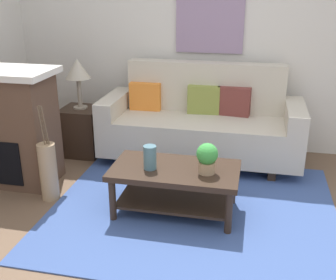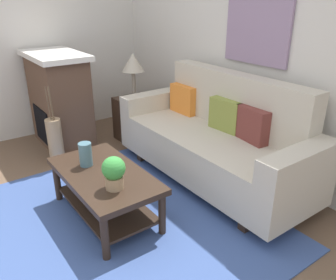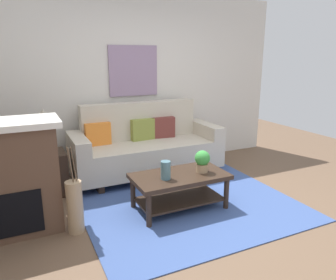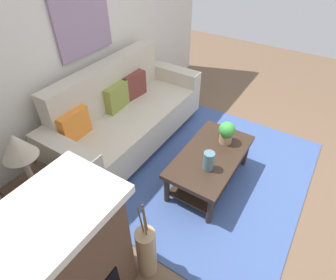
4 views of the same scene
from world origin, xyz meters
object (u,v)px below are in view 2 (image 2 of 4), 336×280
object	(u,v)px
tabletop_vase	(86,154)
floor_vase	(56,143)
couch	(215,141)
throw_pillow_olive	(226,115)
side_table	(135,119)
framed_painting	(257,24)
coffee_table	(105,184)
fireplace	(60,100)
throw_pillow_orange	(184,99)
potted_plant_tabletop	(114,172)
throw_pillow_maroon	(252,125)
table_lamp	(133,64)

from	to	relation	value
tabletop_vase	floor_vase	bearing A→B (deg)	176.97
couch	throw_pillow_olive	world-z (taller)	couch
side_table	framed_painting	size ratio (longest dim) A/B	0.72
coffee_table	tabletop_vase	bearing A→B (deg)	-163.59
coffee_table	floor_vase	bearing A→B (deg)	-179.61
throw_pillow_olive	fireplace	distance (m)	2.11
throw_pillow_orange	side_table	size ratio (longest dim) A/B	0.64
throw_pillow_orange	potted_plant_tabletop	xyz separation A→B (m)	(0.90, -1.38, -0.11)
throw_pillow_maroon	potted_plant_tabletop	size ratio (longest dim) A/B	1.37
throw_pillow_orange	framed_painting	xyz separation A→B (m)	(0.68, 0.34, 0.85)
table_lamp	couch	bearing A→B (deg)	4.54
floor_vase	tabletop_vase	bearing A→B (deg)	-3.03
couch	coffee_table	world-z (taller)	couch
throw_pillow_orange	throw_pillow_maroon	world-z (taller)	same
throw_pillow_maroon	floor_vase	xyz separation A→B (m)	(-1.60, -1.35, -0.40)
tabletop_vase	table_lamp	world-z (taller)	table_lamp
floor_vase	framed_painting	bearing A→B (deg)	53.34
throw_pillow_orange	table_lamp	bearing A→B (deg)	-161.68
table_lamp	floor_vase	xyz separation A→B (m)	(0.14, -1.11, -0.72)
floor_vase	coffee_table	bearing A→B (deg)	0.39
side_table	floor_vase	size ratio (longest dim) A/B	1.02
throw_pillow_olive	side_table	bearing A→B (deg)	-170.38
potted_plant_tabletop	side_table	distance (m)	2.00
fireplace	framed_painting	size ratio (longest dim) A/B	1.50
fireplace	side_table	bearing A→B (deg)	63.00
table_lamp	framed_painting	distance (m)	1.60
throw_pillow_olive	tabletop_vase	xyz separation A→B (m)	(-0.27, -1.40, -0.15)
throw_pillow_maroon	potted_plant_tabletop	distance (m)	1.39
couch	table_lamp	size ratio (longest dim) A/B	3.85
couch	throw_pillow_orange	size ratio (longest dim) A/B	6.09
throw_pillow_orange	coffee_table	distance (m)	1.52
throw_pillow_maroon	coffee_table	xyz separation A→B (m)	(-0.40, -1.34, -0.37)
throw_pillow_orange	throw_pillow_olive	bearing A→B (deg)	0.00
couch	tabletop_vase	world-z (taller)	couch
coffee_table	framed_painting	size ratio (longest dim) A/B	1.42
table_lamp	fireplace	world-z (taller)	fireplace
couch	coffee_table	bearing A→B (deg)	-92.79
throw_pillow_olive	potted_plant_tabletop	bearing A→B (deg)	-81.04
couch	table_lamp	xyz separation A→B (m)	(-1.40, -0.11, 0.56)
throw_pillow_olive	coffee_table	size ratio (longest dim) A/B	0.33
throw_pillow_maroon	framed_painting	distance (m)	0.98
potted_plant_tabletop	fireplace	size ratio (longest dim) A/B	0.23
couch	tabletop_vase	bearing A→B (deg)	-101.76
couch	throw_pillow_maroon	distance (m)	0.44
throw_pillow_orange	throw_pillow_maroon	bearing A→B (deg)	0.00
throw_pillow_orange	framed_painting	world-z (taller)	framed_painting
throw_pillow_olive	fireplace	size ratio (longest dim) A/B	0.31
throw_pillow_olive	floor_vase	xyz separation A→B (m)	(-1.26, -1.35, -0.40)
couch	throw_pillow_maroon	size ratio (longest dim) A/B	6.09
framed_painting	table_lamp	bearing A→B (deg)	-157.52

